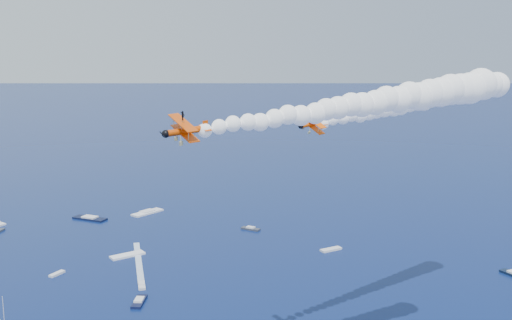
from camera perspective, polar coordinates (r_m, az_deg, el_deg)
biplane_lead at (r=125.68m, az=5.06°, el=3.26°), size 7.66×9.35×7.52m
biplane_trail at (r=101.23m, az=-6.28°, el=2.62°), size 8.63×10.15×7.54m
smoke_trail_lead at (r=149.33m, az=14.53°, el=5.16°), size 67.05×21.90×11.56m
smoke_trail_trail at (r=116.43m, az=9.09°, el=4.90°), size 66.66×13.60×11.56m
spectator_boats at (r=216.48m, az=-17.45°, el=-8.87°), size 217.85×150.50×0.70m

